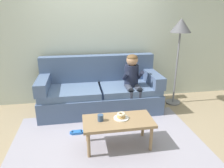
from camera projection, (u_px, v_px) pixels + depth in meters
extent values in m
plane|color=#9E896B|center=(105.00, 132.00, 3.31)|extent=(10.00, 10.00, 0.00)
cube|color=beige|center=(95.00, 34.00, 4.14)|extent=(8.00, 0.10, 2.80)
cube|color=#9993A3|center=(107.00, 141.00, 3.07)|extent=(2.77, 1.81, 0.01)
cube|color=slate|center=(100.00, 101.00, 3.99)|extent=(2.24, 0.90, 0.38)
cube|color=slate|center=(70.00, 92.00, 3.77)|extent=(1.08, 0.74, 0.12)
cube|color=slate|center=(130.00, 88.00, 3.95)|extent=(1.08, 0.74, 0.12)
cube|color=slate|center=(98.00, 68.00, 4.13)|extent=(2.24, 0.20, 0.52)
cube|color=slate|center=(43.00, 83.00, 3.69)|extent=(0.20, 0.90, 0.22)
cube|color=slate|center=(152.00, 78.00, 4.01)|extent=(0.20, 0.90, 0.22)
cube|color=#937551|center=(118.00, 121.00, 2.83)|extent=(0.97, 0.48, 0.04)
cylinder|color=#937551|center=(89.00, 145.00, 2.67)|extent=(0.04, 0.04, 0.38)
cylinder|color=#937551|center=(151.00, 139.00, 2.80)|extent=(0.04, 0.04, 0.38)
cylinder|color=#937551|center=(87.00, 130.00, 3.00)|extent=(0.04, 0.04, 0.38)
cylinder|color=#937551|center=(143.00, 125.00, 3.14)|extent=(0.04, 0.04, 0.38)
cylinder|color=#1E2338|center=(131.00, 76.00, 3.84)|extent=(0.26, 0.26, 0.40)
sphere|color=tan|center=(132.00, 60.00, 3.72)|extent=(0.21, 0.21, 0.21)
ellipsoid|color=brown|center=(132.00, 58.00, 3.70)|extent=(0.20, 0.20, 0.12)
cylinder|color=#333847|center=(129.00, 88.00, 3.75)|extent=(0.11, 0.30, 0.11)
cylinder|color=#333847|center=(131.00, 103.00, 3.69)|extent=(0.09, 0.09, 0.44)
cube|color=black|center=(131.00, 117.00, 3.72)|extent=(0.10, 0.20, 0.06)
cylinder|color=#1E2338|center=(126.00, 76.00, 3.71)|extent=(0.07, 0.29, 0.23)
cylinder|color=#333847|center=(137.00, 88.00, 3.77)|extent=(0.11, 0.30, 0.11)
cylinder|color=#333847|center=(139.00, 102.00, 3.71)|extent=(0.09, 0.09, 0.44)
cube|color=black|center=(139.00, 116.00, 3.75)|extent=(0.10, 0.20, 0.06)
cylinder|color=#1E2338|center=(140.00, 75.00, 3.75)|extent=(0.07, 0.29, 0.23)
cylinder|color=white|center=(121.00, 118.00, 2.86)|extent=(0.21, 0.21, 0.01)
torus|color=tan|center=(121.00, 116.00, 2.85)|extent=(0.14, 0.14, 0.04)
torus|color=beige|center=(121.00, 114.00, 2.84)|extent=(0.17, 0.17, 0.04)
cylinder|color=#334C72|center=(100.00, 118.00, 2.79)|extent=(0.08, 0.08, 0.09)
cube|color=blue|center=(77.00, 133.00, 3.24)|extent=(0.16, 0.09, 0.05)
cylinder|color=blue|center=(71.00, 133.00, 3.23)|extent=(0.06, 0.06, 0.05)
cylinder|color=blue|center=(82.00, 132.00, 3.25)|extent=(0.06, 0.06, 0.05)
cylinder|color=slate|center=(173.00, 102.00, 4.36)|extent=(0.30, 0.30, 0.03)
cylinder|color=slate|center=(177.00, 68.00, 4.11)|extent=(0.04, 0.04, 1.47)
cone|color=#4C4C51|center=(181.00, 25.00, 3.84)|extent=(0.39, 0.39, 0.26)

